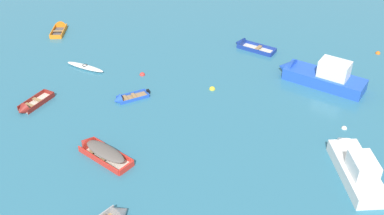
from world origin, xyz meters
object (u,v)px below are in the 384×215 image
(rowboat_orange_far_back, at_px, (60,28))
(rowboat_blue_cluster_outer, at_px, (124,99))
(kayak_white_cluster_inner, at_px, (85,67))
(motor_launch_white_distant_center, at_px, (354,165))
(rowboat_maroon_far_left, at_px, (29,107))
(mooring_buoy_midfield, at_px, (378,54))
(motor_launch_blue_near_camera, at_px, (319,75))
(rowboat_red_midfield_left, at_px, (98,150))
(mooring_buoy_central, at_px, (212,89))
(rowboat_deep_blue_foreground_center, at_px, (246,45))
(mooring_buoy_trailing, at_px, (142,75))
(mooring_buoy_outer_edge, at_px, (344,129))

(rowboat_orange_far_back, relative_size, rowboat_blue_cluster_outer, 1.22)
(kayak_white_cluster_inner, distance_m, motor_launch_white_distant_center, 23.12)
(rowboat_maroon_far_left, bearing_deg, mooring_buoy_midfield, 27.14)
(rowboat_orange_far_back, xyz_separation_m, motor_launch_blue_near_camera, (24.89, -6.12, 0.56))
(rowboat_red_midfield_left, bearing_deg, motor_launch_white_distant_center, 3.80)
(mooring_buoy_central, bearing_deg, rowboat_red_midfield_left, -123.83)
(rowboat_deep_blue_foreground_center, xyz_separation_m, motor_launch_white_distant_center, (7.84, -16.09, 0.44))
(rowboat_orange_far_back, bearing_deg, kayak_white_cluster_inner, -53.06)
(kayak_white_cluster_inner, distance_m, rowboat_maroon_far_left, 6.80)
(rowboat_red_midfield_left, bearing_deg, rowboat_deep_blue_foreground_center, 64.48)
(rowboat_maroon_far_left, relative_size, motor_launch_white_distant_center, 0.53)
(mooring_buoy_central, xyz_separation_m, mooring_buoy_trailing, (-6.08, 1.23, 0.00))
(rowboat_blue_cluster_outer, relative_size, mooring_buoy_trailing, 5.85)
(rowboat_blue_cluster_outer, xyz_separation_m, mooring_buoy_outer_edge, (16.26, -0.78, -0.12))
(rowboat_orange_far_back, xyz_separation_m, rowboat_deep_blue_foreground_center, (18.64, -0.64, -0.01))
(rowboat_orange_far_back, height_order, kayak_white_cluster_inner, rowboat_orange_far_back)
(rowboat_orange_far_back, distance_m, mooring_buoy_outer_edge, 29.10)
(mooring_buoy_outer_edge, bearing_deg, rowboat_blue_cluster_outer, 177.27)
(rowboat_orange_far_back, relative_size, motor_launch_blue_near_camera, 0.45)
(rowboat_blue_cluster_outer, bearing_deg, rowboat_maroon_far_left, -160.55)
(rowboat_blue_cluster_outer, relative_size, mooring_buoy_outer_edge, 7.04)
(rowboat_orange_far_back, xyz_separation_m, rowboat_maroon_far_left, (3.54, -13.74, -0.00))
(rowboat_orange_far_back, distance_m, kayak_white_cluster_inner, 9.01)
(mooring_buoy_outer_edge, bearing_deg, rowboat_orange_far_back, 155.26)
(rowboat_red_midfield_left, distance_m, mooring_buoy_trailing, 10.41)
(rowboat_deep_blue_foreground_center, distance_m, rowboat_red_midfield_left, 19.01)
(mooring_buoy_central, height_order, mooring_buoy_outer_edge, mooring_buoy_central)
(rowboat_orange_far_back, height_order, rowboat_maroon_far_left, rowboat_orange_far_back)
(rowboat_maroon_far_left, distance_m, motor_launch_blue_near_camera, 22.68)
(mooring_buoy_trailing, bearing_deg, rowboat_orange_far_back, 144.85)
(rowboat_maroon_far_left, relative_size, motor_launch_blue_near_camera, 0.46)
(rowboat_blue_cluster_outer, bearing_deg, rowboat_orange_far_back, 131.70)
(mooring_buoy_outer_edge, bearing_deg, mooring_buoy_trailing, 163.29)
(mooring_buoy_trailing, bearing_deg, mooring_buoy_central, -11.41)
(mooring_buoy_central, relative_size, mooring_buoy_midfield, 1.07)
(mooring_buoy_outer_edge, bearing_deg, motor_launch_white_distant_center, -89.31)
(rowboat_deep_blue_foreground_center, distance_m, rowboat_maroon_far_left, 19.99)
(mooring_buoy_outer_edge, bearing_deg, rowboat_red_midfield_left, -160.61)
(motor_launch_blue_near_camera, bearing_deg, rowboat_blue_cluster_outer, -160.29)
(rowboat_red_midfield_left, bearing_deg, mooring_buoy_central, 56.17)
(kayak_white_cluster_inner, xyz_separation_m, rowboat_maroon_far_left, (-1.88, -6.54, 0.00))
(mooring_buoy_trailing, bearing_deg, rowboat_maroon_far_left, -137.73)
(kayak_white_cluster_inner, xyz_separation_m, rowboat_deep_blue_foreground_center, (13.22, 6.56, -0.00))
(rowboat_blue_cluster_outer, xyz_separation_m, rowboat_deep_blue_foreground_center, (8.48, 10.76, 0.05))
(mooring_buoy_midfield, bearing_deg, mooring_buoy_trailing, -159.45)
(motor_launch_white_distant_center, relative_size, mooring_buoy_central, 13.26)
(rowboat_deep_blue_foreground_center, relative_size, motor_launch_blue_near_camera, 0.56)
(rowboat_maroon_far_left, height_order, mooring_buoy_trailing, rowboat_maroon_far_left)
(motor_launch_blue_near_camera, distance_m, mooring_buoy_midfield, 8.47)
(rowboat_maroon_far_left, xyz_separation_m, mooring_buoy_central, (13.06, 5.11, -0.17))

